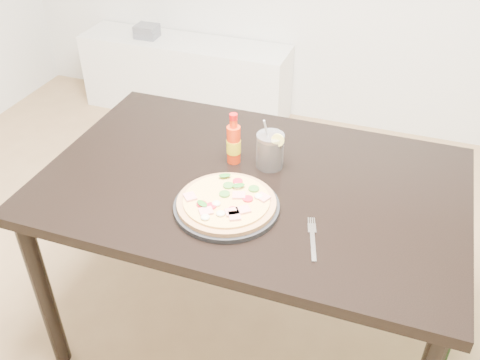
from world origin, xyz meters
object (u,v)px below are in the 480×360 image
(dining_table, at_px, (252,199))
(media_console, at_px, (186,77))
(plate, at_px, (227,207))
(fork, at_px, (312,237))
(pizza, at_px, (227,202))
(cola_cup, at_px, (270,151))
(hot_sauce_bottle, at_px, (234,143))

(dining_table, xyz_separation_m, media_console, (-1.02, 1.64, -0.42))
(plate, xyz_separation_m, fork, (0.28, -0.04, -0.01))
(dining_table, distance_m, pizza, 0.21)
(cola_cup, bearing_deg, dining_table, -107.09)
(cola_cup, bearing_deg, fork, -54.39)
(fork, height_order, media_console, fork)
(dining_table, bearing_deg, hot_sauce_bottle, 138.71)
(dining_table, distance_m, media_console, 1.98)
(cola_cup, relative_size, fork, 0.99)
(plate, relative_size, hot_sauce_bottle, 1.75)
(hot_sauce_bottle, bearing_deg, cola_cup, 7.17)
(plate, xyz_separation_m, media_console, (-0.99, 1.82, -0.51))
(media_console, bearing_deg, plate, -61.41)
(plate, distance_m, media_console, 2.13)
(pizza, relative_size, hot_sauce_bottle, 1.64)
(dining_table, bearing_deg, pizza, -98.06)
(cola_cup, xyz_separation_m, media_console, (-1.05, 1.54, -0.56))
(cola_cup, bearing_deg, pizza, -101.43)
(pizza, distance_m, media_console, 2.14)
(dining_table, relative_size, cola_cup, 7.59)
(pizza, bearing_deg, cola_cup, 78.57)
(plate, xyz_separation_m, hot_sauce_bottle, (-0.07, 0.26, 0.07))
(pizza, bearing_deg, dining_table, 81.94)
(hot_sauce_bottle, xyz_separation_m, cola_cup, (0.13, 0.02, -0.02))
(plate, bearing_deg, media_console, 118.59)
(pizza, height_order, hot_sauce_bottle, hot_sauce_bottle)
(plate, distance_m, pizza, 0.02)
(fork, bearing_deg, cola_cup, 109.78)
(dining_table, bearing_deg, plate, -98.42)
(fork, xyz_separation_m, media_console, (-1.27, 1.86, -0.50))
(pizza, xyz_separation_m, cola_cup, (0.06, 0.27, 0.03))
(pizza, relative_size, media_console, 0.22)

